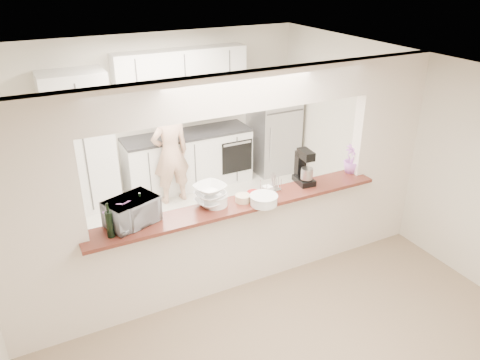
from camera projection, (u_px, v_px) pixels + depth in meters
floor at (238, 282)px, 5.59m from camera, size 6.00×6.00×0.00m
tile_overlay at (190, 222)px, 6.83m from camera, size 5.00×2.90×0.01m
partition at (237, 168)px, 4.95m from camera, size 5.00×0.15×2.50m
bar_counter at (238, 241)px, 5.34m from camera, size 3.40×0.38×1.09m
kitchen_cabinets at (148, 137)px, 7.28m from camera, size 3.15×0.62×2.25m
refrigerator at (274, 125)px, 8.19m from camera, size 0.75×0.70×1.70m
flower_left at (117, 214)px, 4.53m from camera, size 0.32×0.29×0.33m
wine_bottle_a at (141, 210)px, 4.69m from camera, size 0.06×0.06×0.31m
wine_bottle_b at (110, 224)px, 4.41m from camera, size 0.07×0.07×0.36m
toaster_oven at (132, 212)px, 4.63m from camera, size 0.58×0.49×0.28m
serving_bowls at (210, 195)px, 4.99m from camera, size 0.40×0.40×0.23m
plate_stack_a at (215, 200)px, 5.01m from camera, size 0.27×0.27×0.12m
plate_stack_b at (264, 200)px, 5.03m from camera, size 0.31×0.31×0.11m
red_bowl at (254, 195)px, 5.18m from camera, size 0.15×0.15×0.07m
tan_bowl at (243, 198)px, 5.10m from camera, size 0.16×0.16×0.08m
utensil_caddy at (271, 184)px, 5.31m from camera, size 0.25×0.17×0.21m
stand_mixer at (304, 168)px, 5.46m from camera, size 0.21×0.30×0.42m
flower_right at (352, 159)px, 5.74m from camera, size 0.20×0.20×0.35m
person at (171, 154)px, 7.10m from camera, size 0.61×0.42×1.61m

